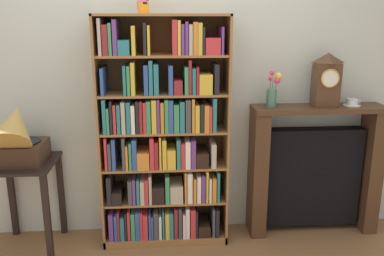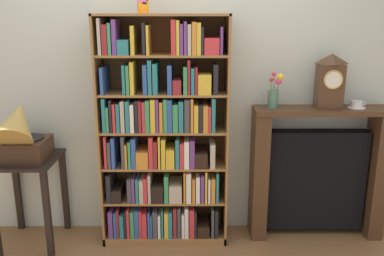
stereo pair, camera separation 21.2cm
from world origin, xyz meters
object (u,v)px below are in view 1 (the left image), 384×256
(side_table_left, at_px, (26,186))
(gramophone, at_px, (18,137))
(bookshelf, at_px, (164,143))
(teacup_with_saucer, at_px, (352,103))
(fireplace_mantel, at_px, (313,170))
(flower_vase, at_px, (273,92))
(mantel_clock, at_px, (326,80))

(side_table_left, bearing_deg, gramophone, -90.00)
(bookshelf, relative_size, side_table_left, 2.50)
(bookshelf, xyz_separation_m, teacup_with_saucer, (1.52, 0.04, 0.29))
(fireplace_mantel, distance_m, flower_vase, 0.78)
(teacup_with_saucer, bearing_deg, side_table_left, -177.47)
(side_table_left, relative_size, mantel_clock, 1.71)
(fireplace_mantel, xyz_separation_m, flower_vase, (-0.39, -0.02, 0.68))
(bookshelf, bearing_deg, flower_vase, 2.64)
(side_table_left, xyz_separation_m, mantel_clock, (2.36, 0.11, 0.78))
(bookshelf, bearing_deg, gramophone, -173.04)
(bookshelf, relative_size, fireplace_mantel, 1.65)
(fireplace_mantel, xyz_separation_m, mantel_clock, (0.04, -0.03, 0.77))
(gramophone, bearing_deg, flower_vase, 5.03)
(gramophone, distance_m, flower_vase, 1.96)
(side_table_left, distance_m, mantel_clock, 2.49)
(bookshelf, relative_size, teacup_with_saucer, 12.97)
(side_table_left, relative_size, gramophone, 1.38)
(bookshelf, relative_size, mantel_clock, 4.28)
(bookshelf, bearing_deg, side_table_left, -176.11)
(gramophone, bearing_deg, teacup_with_saucer, 3.80)
(side_table_left, height_order, flower_vase, flower_vase)
(fireplace_mantel, bearing_deg, gramophone, -175.20)
(mantel_clock, bearing_deg, bookshelf, -178.26)
(bookshelf, bearing_deg, mantel_clock, 1.74)
(gramophone, height_order, mantel_clock, mantel_clock)
(side_table_left, bearing_deg, teacup_with_saucer, 2.53)
(flower_vase, height_order, teacup_with_saucer, flower_vase)
(gramophone, bearing_deg, bookshelf, 6.96)
(flower_vase, bearing_deg, teacup_with_saucer, 0.15)
(mantel_clock, bearing_deg, side_table_left, -177.28)
(bookshelf, distance_m, mantel_clock, 1.38)
(teacup_with_saucer, bearing_deg, fireplace_mantel, 175.01)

